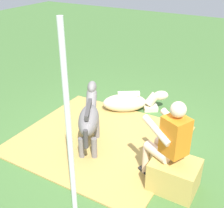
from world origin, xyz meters
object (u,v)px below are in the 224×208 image
(pony_standing, at_px, (89,117))
(person_seated, at_px, (168,139))
(tent_pole_left, at_px, (69,137))
(hay_bale, at_px, (174,175))
(pony_lying, at_px, (129,102))

(pony_standing, bearing_deg, person_seated, 170.77)
(pony_standing, height_order, tent_pole_left, tent_pole_left)
(hay_bale, distance_m, pony_standing, 1.62)
(hay_bale, distance_m, pony_lying, 2.28)
(person_seated, bearing_deg, pony_lying, -49.52)
(hay_bale, relative_size, pony_lying, 0.50)
(person_seated, distance_m, pony_standing, 1.44)
(pony_lying, bearing_deg, person_seated, 130.48)
(pony_standing, height_order, pony_lying, pony_standing)
(pony_standing, relative_size, pony_lying, 0.97)
(hay_bale, xyz_separation_m, tent_pole_left, (0.83, 1.13, 1.00))
(hay_bale, bearing_deg, tent_pole_left, 53.69)
(person_seated, distance_m, tent_pole_left, 1.44)
(hay_bale, distance_m, person_seated, 0.53)
(person_seated, bearing_deg, tent_pole_left, 60.03)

